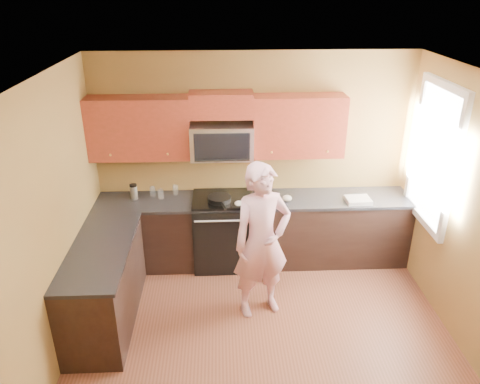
{
  "coord_description": "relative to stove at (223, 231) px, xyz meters",
  "views": [
    {
      "loc": [
        -0.43,
        -3.55,
        3.45
      ],
      "look_at": [
        -0.2,
        1.3,
        1.2
      ],
      "focal_mm": 34.43,
      "sensor_mm": 36.0,
      "label": 1
    }
  ],
  "objects": [
    {
      "name": "floor",
      "position": [
        0.4,
        -1.68,
        -0.47
      ],
      "size": [
        4.0,
        4.0,
        0.0
      ],
      "primitive_type": "plane",
      "color": "brown",
      "rests_on": "ground"
    },
    {
      "name": "ceiling",
      "position": [
        0.4,
        -1.68,
        2.23
      ],
      "size": [
        4.0,
        4.0,
        0.0
      ],
      "primitive_type": "plane",
      "rotation": [
        3.14,
        0.0,
        0.0
      ],
      "color": "white",
      "rests_on": "ground"
    },
    {
      "name": "wall_back",
      "position": [
        0.4,
        0.32,
        0.88
      ],
      "size": [
        4.0,
        0.0,
        4.0
      ],
      "primitive_type": "plane",
      "rotation": [
        1.57,
        0.0,
        0.0
      ],
      "color": "brown",
      "rests_on": "ground"
    },
    {
      "name": "wall_left",
      "position": [
        -1.6,
        -1.68,
        0.88
      ],
      "size": [
        0.0,
        4.0,
        4.0
      ],
      "primitive_type": "plane",
      "rotation": [
        1.57,
        0.0,
        1.57
      ],
      "color": "brown",
      "rests_on": "ground"
    },
    {
      "name": "cabinet_back_run",
      "position": [
        0.4,
        0.02,
        -0.03
      ],
      "size": [
        4.0,
        0.6,
        0.88
      ],
      "primitive_type": "cube",
      "color": "black",
      "rests_on": "floor"
    },
    {
      "name": "cabinet_left_run",
      "position": [
        -1.3,
        -1.08,
        -0.03
      ],
      "size": [
        0.6,
        1.6,
        0.88
      ],
      "primitive_type": "cube",
      "color": "black",
      "rests_on": "floor"
    },
    {
      "name": "countertop_back",
      "position": [
        0.4,
        0.01,
        0.43
      ],
      "size": [
        4.0,
        0.62,
        0.04
      ],
      "primitive_type": "cube",
      "color": "black",
      "rests_on": "cabinet_back_run"
    },
    {
      "name": "countertop_left",
      "position": [
        -1.29,
        -1.08,
        0.43
      ],
      "size": [
        0.62,
        1.6,
        0.04
      ],
      "primitive_type": "cube",
      "color": "black",
      "rests_on": "cabinet_left_run"
    },
    {
      "name": "stove",
      "position": [
        0.0,
        0.0,
        0.0
      ],
      "size": [
        0.76,
        0.65,
        0.95
      ],
      "primitive_type": null,
      "color": "black",
      "rests_on": "floor"
    },
    {
      "name": "microwave",
      "position": [
        0.0,
        0.12,
        0.97
      ],
      "size": [
        0.76,
        0.4,
        0.42
      ],
      "primitive_type": null,
      "color": "silver",
      "rests_on": "wall_back"
    },
    {
      "name": "upper_cab_left",
      "position": [
        -0.99,
        0.16,
        0.97
      ],
      "size": [
        1.22,
        0.33,
        0.75
      ],
      "primitive_type": null,
      "color": "maroon",
      "rests_on": "wall_back"
    },
    {
      "name": "upper_cab_right",
      "position": [
        0.94,
        0.16,
        0.97
      ],
      "size": [
        1.12,
        0.33,
        0.75
      ],
      "primitive_type": null,
      "color": "maroon",
      "rests_on": "wall_back"
    },
    {
      "name": "upper_cab_over_mw",
      "position": [
        0.0,
        0.16,
        1.62
      ],
      "size": [
        0.76,
        0.33,
        0.3
      ],
      "primitive_type": "cube",
      "color": "maroon",
      "rests_on": "wall_back"
    },
    {
      "name": "window",
      "position": [
        2.38,
        -0.48,
        1.17
      ],
      "size": [
        0.06,
        1.06,
        1.66
      ],
      "primitive_type": null,
      "color": "white",
      "rests_on": "wall_right"
    },
    {
      "name": "woman",
      "position": [
        0.41,
        -0.99,
        0.42
      ],
      "size": [
        0.75,
        0.61,
        1.78
      ],
      "primitive_type": "imported",
      "rotation": [
        0.0,
        0.0,
        0.32
      ],
      "color": "pink",
      "rests_on": "floor"
    },
    {
      "name": "frying_pan",
      "position": [
        -0.04,
        -0.09,
        0.47
      ],
      "size": [
        0.4,
        0.56,
        0.07
      ],
      "primitive_type": null,
      "rotation": [
        0.0,
        0.0,
        0.23
      ],
      "color": "black",
      "rests_on": "stove"
    },
    {
      "name": "butter_tub",
      "position": [
        0.36,
        -0.06,
        0.45
      ],
      "size": [
        0.15,
        0.15,
        0.09
      ],
      "primitive_type": null,
      "rotation": [
        0.0,
        0.0,
        0.26
      ],
      "color": "#F9B841",
      "rests_on": "countertop_back"
    },
    {
      "name": "toast_slice",
      "position": [
        0.57,
        -0.1,
        0.45
      ],
      "size": [
        0.13,
        0.13,
        0.01
      ],
      "primitive_type": "cube",
      "rotation": [
        0.0,
        0.0,
        -0.21
      ],
      "color": "#B27F47",
      "rests_on": "countertop_back"
    },
    {
      "name": "napkin_a",
      "position": [
        0.2,
        -0.17,
        0.48
      ],
      "size": [
        0.11,
        0.12,
        0.06
      ],
      "primitive_type": "ellipsoid",
      "rotation": [
        0.0,
        0.0,
        -0.03
      ],
      "color": "silver",
      "rests_on": "countertop_back"
    },
    {
      "name": "napkin_b",
      "position": [
        0.81,
        -0.06,
        0.48
      ],
      "size": [
        0.12,
        0.14,
        0.07
      ],
      "primitive_type": "ellipsoid",
      "rotation": [
        0.0,
        0.0,
        -0.04
      ],
      "color": "silver",
      "rests_on": "countertop_back"
    },
    {
      "name": "dish_towel",
      "position": [
        1.69,
        -0.13,
        0.47
      ],
      "size": [
        0.31,
        0.25,
        0.05
      ],
      "primitive_type": "cube",
      "rotation": [
        0.0,
        0.0,
        0.05
      ],
      "color": "white",
      "rests_on": "countertop_back"
    },
    {
      "name": "travel_mug",
      "position": [
        -1.12,
        0.08,
        0.45
      ],
      "size": [
        0.09,
        0.09,
        0.2
      ],
      "primitive_type": null,
      "rotation": [
        0.0,
        0.0,
        0.01
      ],
      "color": "silver",
      "rests_on": "countertop_back"
    },
    {
      "name": "glass_a",
      "position": [
        -0.79,
        0.09,
        0.51
      ],
      "size": [
        0.07,
        0.07,
        0.12
      ],
      "primitive_type": "cylinder",
      "rotation": [
        0.0,
        0.0,
        0.07
      ],
      "color": "silver",
      "rests_on": "countertop_back"
    },
    {
      "name": "glass_b",
      "position": [
        -0.9,
        0.17,
        0.51
      ],
      "size": [
        0.09,
        0.09,
        0.12
      ],
      "primitive_type": "cylinder",
      "rotation": [
        0.0,
        0.0,
        -0.33
      ],
      "color": "silver",
      "rests_on": "countertop_back"
    },
    {
      "name": "glass_c",
      "position": [
        -0.61,
        0.21,
        0.51
      ],
      "size": [
        0.08,
        0.08,
        0.12
      ],
      "primitive_type": "cylinder",
      "rotation": [
        0.0,
        0.0,
        0.24
      ],
      "color": "silver",
      "rests_on": "countertop_back"
    }
  ]
}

